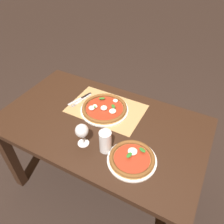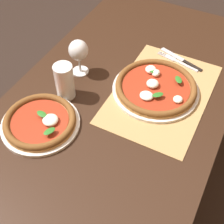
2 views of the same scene
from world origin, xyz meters
name	(u,v)px [view 2 (image 2 of 2)]	position (x,y,z in m)	size (l,w,h in m)	color
ground_plane	(121,179)	(0.00, 0.00, 0.00)	(24.00, 24.00, 0.00)	black
dining_table	(125,105)	(0.00, 0.00, 0.63)	(1.40, 0.82, 0.74)	black
paper_placemat	(161,93)	(0.03, -0.14, 0.74)	(0.53, 0.35, 0.00)	#A88451
pizza_near	(156,87)	(0.04, -0.11, 0.76)	(0.34, 0.34, 0.05)	silver
pizza_far	(40,122)	(-0.31, 0.19, 0.76)	(0.28, 0.28, 0.05)	silver
wine_glass	(78,52)	(0.00, 0.21, 0.85)	(0.08, 0.08, 0.16)	silver
pint_glass	(65,82)	(-0.14, 0.19, 0.81)	(0.07, 0.07, 0.15)	silver
fork	(177,61)	(0.25, -0.13, 0.75)	(0.06, 0.20, 0.00)	#B7B7BC
knife	(181,59)	(0.27, -0.14, 0.75)	(0.08, 0.21, 0.01)	black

